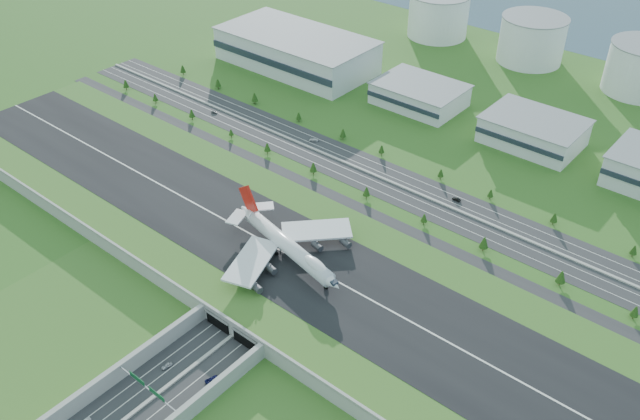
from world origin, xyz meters
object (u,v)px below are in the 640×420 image
Objects in this scene: boeing_747 at (287,245)px; car_7 at (314,140)px; fuel_tank_a at (438,16)px; car_0 at (167,366)px; car_2 at (212,380)px; car_5 at (456,199)px; car_4 at (214,112)px.

car_7 is (-71.45, 104.00, -13.97)m from boeing_747.
car_0 is (111.81, -389.62, -16.54)m from fuel_tank_a.
car_2 is at bearing -71.00° from fuel_tank_a.
car_5 is at bearing -55.60° from fuel_tank_a.
boeing_747 is 13.05× the size of car_2.
car_4 is at bearing 142.82° from car_0.
fuel_tank_a is 225.67m from car_4.
boeing_747 is at bearing 103.25° from car_0.
car_0 is 185.13m from car_5.
fuel_tank_a reaches higher than car_2.
car_2 is at bearing -149.32° from car_4.
fuel_tank_a is 10.09× the size of car_0.
car_7 is (-94.94, 175.66, 0.01)m from car_2.
car_2 reaches higher than car_5.
fuel_tank_a is 11.44× the size of car_4.
car_4 is at bearing -83.48° from car_5.
car_0 is 0.85× the size of car_7.
car_4 is at bearing -103.47° from car_7.
fuel_tank_a is 8.59× the size of car_7.
car_7 is at bearing -88.00° from car_5.
car_7 is at bearing -47.62° from car_2.
car_2 is 199.68m from car_7.
fuel_tank_a is at bearing 121.08° from boeing_747.
car_4 is at bearing 160.83° from boeing_747.
car_5 is (29.90, 182.69, -0.02)m from car_0.
fuel_tank_a is 405.00m from car_2.
boeing_747 is 79.97m from car_0.
boeing_747 is at bearing -137.27° from car_4.
car_5 is at bearing 65.97° from car_7.
car_2 reaches higher than car_4.
car_0 is 1.13× the size of car_4.
car_5 is (33.46, 104.03, -13.99)m from boeing_747.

